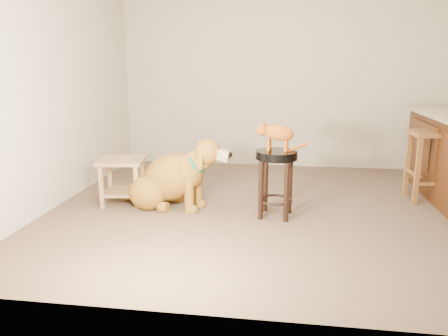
% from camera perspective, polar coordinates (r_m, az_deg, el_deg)
% --- Properties ---
extents(floor, '(4.50, 4.00, 0.01)m').
position_cam_1_polar(floor, '(4.51, 6.52, -5.38)').
color(floor, brown).
rests_on(floor, ground).
extents(room_shell, '(4.54, 4.04, 2.62)m').
position_cam_1_polar(room_shell, '(4.27, 7.15, 16.40)').
color(room_shell, '#B5A992').
rests_on(room_shell, ground).
extents(padded_stool, '(0.40, 0.40, 0.65)m').
position_cam_1_polar(padded_stool, '(4.19, 6.83, -0.28)').
color(padded_stool, black).
rests_on(padded_stool, ground).
extents(wood_stool, '(0.43, 0.43, 0.76)m').
position_cam_1_polar(wood_stool, '(5.16, 25.13, 0.37)').
color(wood_stool, brown).
rests_on(wood_stool, ground).
extents(side_table, '(0.53, 0.53, 0.48)m').
position_cam_1_polar(side_table, '(4.73, -13.12, -0.76)').
color(side_table, olive).
rests_on(side_table, ground).
extents(golden_retriever, '(1.22, 0.68, 0.79)m').
position_cam_1_polar(golden_retriever, '(4.51, -6.87, -1.45)').
color(golden_retriever, brown).
rests_on(golden_retriever, ground).
extents(tabby_kitten, '(0.50, 0.18, 0.31)m').
position_cam_1_polar(tabby_kitten, '(4.12, 6.81, 4.52)').
color(tabby_kitten, '#99450F').
rests_on(tabby_kitten, padded_stool).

